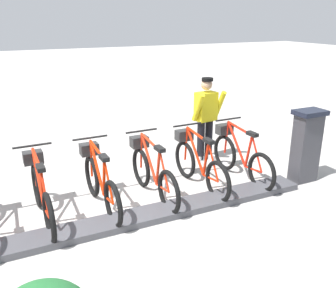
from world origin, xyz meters
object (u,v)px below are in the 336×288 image
at_px(worker_near_rack, 206,116).
at_px(payment_kiosk, 306,145).
at_px(bike_docked_3, 100,181).
at_px(bike_docked_4, 41,192).
at_px(bike_docked_1, 198,163).
at_px(bike_docked_0, 240,155).
at_px(bike_docked_2, 152,172).

bearing_deg(worker_near_rack, payment_kiosk, -147.31).
bearing_deg(bike_docked_3, bike_docked_4, 90.00).
distance_m(payment_kiosk, bike_docked_1, 1.91).
bearing_deg(payment_kiosk, bike_docked_0, 59.22).
relative_size(bike_docked_1, bike_docked_2, 1.00).
xyz_separation_m(payment_kiosk, bike_docked_1, (0.57, 1.81, -0.24)).
relative_size(payment_kiosk, bike_docked_0, 0.74).
xyz_separation_m(bike_docked_0, bike_docked_3, (0.00, 2.54, 0.00)).
bearing_deg(worker_near_rack, bike_docked_0, -175.48).
xyz_separation_m(bike_docked_1, bike_docked_3, (0.00, 1.69, 0.00)).
distance_m(bike_docked_2, worker_near_rack, 1.98).
distance_m(bike_docked_0, bike_docked_1, 0.85).
relative_size(payment_kiosk, bike_docked_3, 0.74).
xyz_separation_m(bike_docked_3, worker_near_rack, (1.05, -2.45, 0.48)).
xyz_separation_m(bike_docked_0, bike_docked_2, (0.00, 1.69, 0.00)).
bearing_deg(bike_docked_0, bike_docked_3, 90.00).
bearing_deg(bike_docked_1, payment_kiosk, -107.57).
bearing_deg(bike_docked_3, worker_near_rack, -66.78).
distance_m(payment_kiosk, bike_docked_0, 1.14).
relative_size(bike_docked_2, bike_docked_3, 1.00).
xyz_separation_m(bike_docked_2, bike_docked_3, (0.00, 0.85, 0.00)).
height_order(bike_docked_3, worker_near_rack, worker_near_rack).
height_order(payment_kiosk, bike_docked_0, payment_kiosk).
height_order(bike_docked_2, bike_docked_3, same).
distance_m(bike_docked_3, bike_docked_4, 0.85).
bearing_deg(worker_near_rack, bike_docked_1, 144.09).
distance_m(payment_kiosk, bike_docked_2, 2.72).
xyz_separation_m(bike_docked_2, worker_near_rack, (1.05, -1.61, 0.48)).
relative_size(payment_kiosk, worker_near_rack, 0.77).
xyz_separation_m(bike_docked_0, bike_docked_4, (0.00, 3.38, 0.00)).
xyz_separation_m(payment_kiosk, bike_docked_4, (0.57, 4.34, -0.24)).
relative_size(bike_docked_0, bike_docked_1, 1.00).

